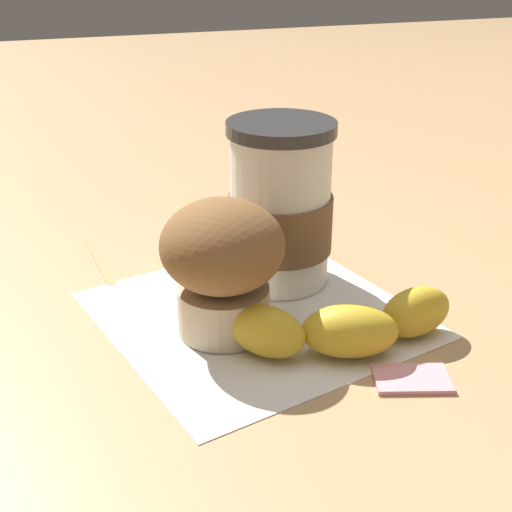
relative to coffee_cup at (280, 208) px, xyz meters
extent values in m
plane|color=tan|center=(0.05, -0.04, -0.07)|extent=(3.00, 3.00, 0.00)
cube|color=white|center=(0.05, -0.04, -0.06)|extent=(0.27, 0.27, 0.00)
cylinder|color=white|center=(0.00, 0.00, 0.00)|extent=(0.08, 0.08, 0.13)
cylinder|color=#2D2D2D|center=(0.00, 0.00, 0.07)|extent=(0.09, 0.09, 0.01)
cylinder|color=brown|center=(0.00, 0.00, -0.01)|extent=(0.09, 0.09, 0.05)
cylinder|color=beige|center=(0.07, -0.07, -0.05)|extent=(0.07, 0.07, 0.04)
ellipsoid|color=brown|center=(0.07, -0.07, 0.00)|extent=(0.09, 0.09, 0.07)
ellipsoid|color=gold|center=(0.11, -0.05, -0.04)|extent=(0.06, 0.06, 0.04)
ellipsoid|color=gold|center=(0.13, 0.01, -0.04)|extent=(0.06, 0.08, 0.04)
ellipsoid|color=gold|center=(0.12, 0.06, -0.04)|extent=(0.04, 0.06, 0.04)
cube|color=pink|center=(0.17, 0.03, -0.06)|extent=(0.05, 0.06, 0.01)
cube|color=tan|center=(-0.09, -0.14, -0.06)|extent=(0.11, 0.02, 0.00)
camera|label=1|loc=(0.51, -0.19, 0.21)|focal=50.00mm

